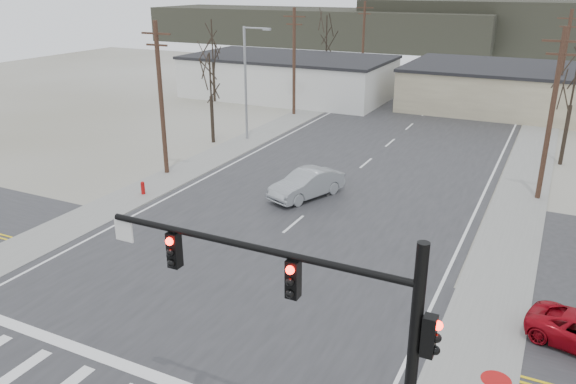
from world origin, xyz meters
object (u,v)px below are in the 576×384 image
object	(u,v)px
traffic_signal_mast	(335,323)
sedan_crossing	(307,184)
fire_hydrant	(143,188)
car_far_b	(420,77)
car_far_a	(446,96)

from	to	relation	value
traffic_signal_mast	sedan_crossing	size ratio (longest dim) A/B	1.79
fire_hydrant	car_far_b	bearing A→B (deg)	83.76
fire_hydrant	sedan_crossing	bearing A→B (deg)	23.66
traffic_signal_mast	sedan_crossing	xyz separation A→B (m)	(-8.94, 18.21, -3.80)
traffic_signal_mast	car_far_a	bearing A→B (deg)	98.14
car_far_b	fire_hydrant	bearing A→B (deg)	-117.29
car_far_a	traffic_signal_mast	bearing A→B (deg)	118.91
car_far_b	traffic_signal_mast	bearing A→B (deg)	-99.36
traffic_signal_mast	fire_hydrant	world-z (taller)	traffic_signal_mast
traffic_signal_mast	car_far_a	world-z (taller)	traffic_signal_mast
traffic_signal_mast	car_far_a	distance (m)	51.38
car_far_b	car_far_a	bearing A→B (deg)	-84.96
sedan_crossing	car_far_b	distance (m)	44.11
fire_hydrant	sedan_crossing	xyz separation A→B (m)	(9.15, 4.01, 0.42)
sedan_crossing	car_far_b	bearing A→B (deg)	116.64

